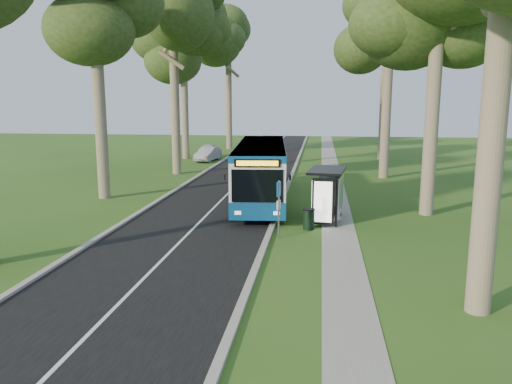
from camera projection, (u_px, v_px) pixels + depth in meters
ground at (266, 242)px, 20.42m from camera, size 120.00×120.00×0.00m
road at (227, 194)px, 30.60m from camera, size 7.00×100.00×0.02m
kerb_east at (284, 195)px, 30.15m from camera, size 0.25×100.00×0.12m
kerb_west at (172, 192)px, 31.04m from camera, size 0.25×100.00×0.12m
centre_line at (227, 194)px, 30.60m from camera, size 0.12×100.00×0.00m
footpath at (334, 197)px, 29.78m from camera, size 1.50×100.00×0.02m
bus at (261, 172)px, 28.30m from camera, size 3.69×12.57×3.28m
bus_stop_sign at (279, 202)px, 20.75m from camera, size 0.16×0.33×2.44m
bus_shelter at (330, 186)px, 23.30m from camera, size 1.92×3.09×2.50m
litter_bin at (309, 219)px, 22.33m from camera, size 0.54×0.54×0.94m
car_white at (208, 151)px, 48.94m from camera, size 2.00×4.35×1.45m
car_silver at (208, 154)px, 46.98m from camera, size 1.97×4.18×1.32m
tree_west_c at (173, 26)px, 37.06m from camera, size 5.20×5.20×15.02m
tree_west_d at (183, 37)px, 46.98m from camera, size 5.20×5.20×15.61m
tree_west_e at (228, 48)px, 56.43m from camera, size 5.20×5.20×15.49m
tree_east_c at (391, 14)px, 34.97m from camera, size 5.20×5.20×15.74m
tree_east_d at (387, 32)px, 46.47m from camera, size 5.20×5.20×16.10m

